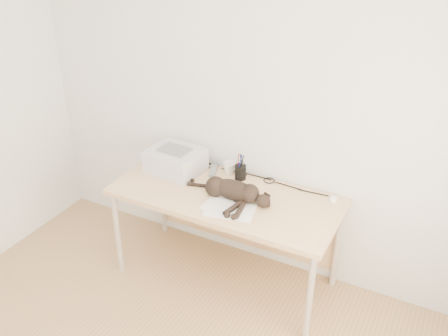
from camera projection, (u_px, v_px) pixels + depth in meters
The scene contains 11 objects.
wall_back at pixel (249, 102), 3.48m from camera, with size 3.50×3.50×0.00m, color white.
desk at pixel (231, 204), 3.60m from camera, with size 1.60×0.70×0.74m.
printer at pixel (176, 160), 3.73m from camera, with size 0.40×0.35×0.18m.
papers at pixel (229, 208), 3.31m from camera, with size 0.37×0.29×0.01m.
cat at pixel (231, 191), 3.39m from camera, with size 0.65×0.29×0.15m.
mug at pixel (229, 168), 3.71m from camera, with size 0.10×0.10×0.09m, color white.
pen_cup at pixel (240, 172), 3.63m from camera, with size 0.08×0.08×0.21m.
remote_grey at pixel (213, 170), 3.75m from camera, with size 0.05×0.18×0.02m, color slate.
remote_black at pixel (243, 197), 3.42m from camera, with size 0.05×0.17×0.02m, color black.
mouse at pixel (334, 198), 3.40m from camera, with size 0.06×0.10×0.03m, color white.
cable_tangle at pixel (244, 174), 3.71m from camera, with size 1.36×0.09×0.01m, color black, non-canonical shape.
Camera 1 is at (1.36, -1.24, 2.56)m, focal length 40.00 mm.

